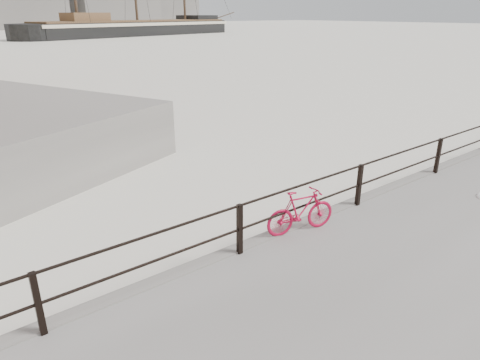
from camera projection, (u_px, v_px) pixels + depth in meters
ground at (350, 216)px, 10.27m from camera, size 400.00×400.00×0.00m
guardrail at (359, 185)px, 9.85m from camera, size 28.00×0.10×1.00m
bicycle at (301, 211)px, 8.64m from camera, size 1.55×0.58×0.93m
snow_mounds at (462, 201)px, 9.87m from camera, size 23.11×2.26×0.33m
barque_black at (139, 35)px, 90.86m from camera, size 62.84×31.50×34.00m
industrial_east at (165, 5)px, 162.39m from camera, size 20.00×16.00×14.00m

